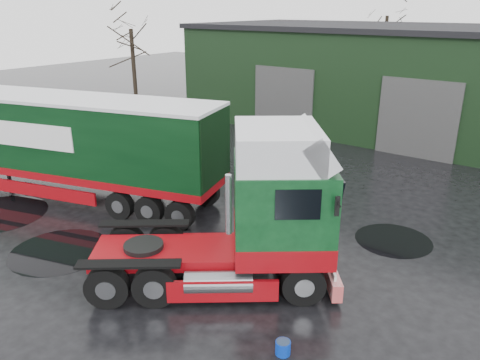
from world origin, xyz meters
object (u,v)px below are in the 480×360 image
(warehouse, at_px, (451,82))
(hero_tractor, at_px, (206,207))
(trailer_left, at_px, (63,147))
(wash_bucket, at_px, (283,348))
(tree_left, at_px, (133,55))
(tree_back_a, at_px, (385,39))

(warehouse, xyz_separation_m, hero_tractor, (-0.96, -21.38, -0.88))
(hero_tractor, height_order, trailer_left, hero_tractor)
(hero_tractor, bearing_deg, wash_bucket, 30.49)
(warehouse, bearing_deg, hero_tractor, -92.57)
(hero_tractor, distance_m, tree_left, 22.55)
(wash_bucket, bearing_deg, trailer_left, 167.43)
(trailer_left, relative_size, tree_back_a, 1.42)
(tree_back_a, bearing_deg, tree_left, -121.43)
(trailer_left, distance_m, tree_back_a, 30.16)
(tree_back_a, bearing_deg, trailer_left, -93.23)
(wash_bucket, distance_m, tree_left, 26.26)
(trailer_left, distance_m, tree_left, 15.34)
(trailer_left, distance_m, wash_bucket, 12.52)
(warehouse, bearing_deg, trailer_left, -115.86)
(trailer_left, height_order, wash_bucket, trailer_left)
(warehouse, height_order, wash_bucket, warehouse)
(hero_tractor, distance_m, wash_bucket, 4.16)
(warehouse, relative_size, hero_tractor, 4.42)
(warehouse, bearing_deg, tree_back_a, 128.66)
(hero_tractor, height_order, tree_left, tree_left)
(warehouse, relative_size, tree_left, 3.81)
(trailer_left, relative_size, tree_left, 1.59)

